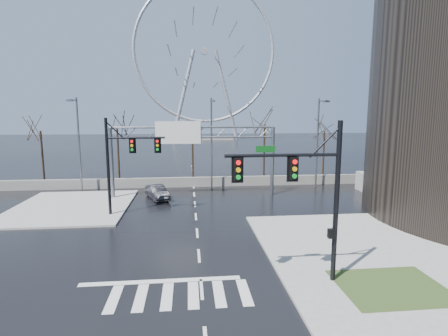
{
  "coord_description": "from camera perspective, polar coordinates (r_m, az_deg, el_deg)",
  "views": [
    {
      "loc": [
        -0.52,
        -19.64,
        8.28
      ],
      "look_at": [
        2.3,
        7.89,
        4.0
      ],
      "focal_mm": 28.0,
      "sensor_mm": 36.0,
      "label": 1
    }
  ],
  "objects": [
    {
      "name": "tree_right",
      "position": [
        44.22,
        6.62,
        6.06
      ],
      "size": [
        3.9,
        3.9,
        7.8
      ],
      "color": "black",
      "rests_on": "ground"
    },
    {
      "name": "streetlight_left",
      "position": [
        39.58,
        -22.78,
        4.65
      ],
      "size": [
        0.5,
        2.55,
        10.0
      ],
      "color": "slate",
      "rests_on": "ground"
    },
    {
      "name": "ground",
      "position": [
        21.32,
        -4.11,
        -14.09
      ],
      "size": [
        260.0,
        260.0,
        0.0
      ],
      "primitive_type": "plane",
      "color": "black",
      "rests_on": "ground"
    },
    {
      "name": "streetlight_right",
      "position": [
        40.56,
        15.2,
        5.11
      ],
      "size": [
        0.5,
        2.55,
        10.0
      ],
      "color": "slate",
      "rests_on": "ground"
    },
    {
      "name": "sidewalk_far",
      "position": [
        34.32,
        -23.56,
        -5.79
      ],
      "size": [
        10.0,
        12.0,
        0.15
      ],
      "primitive_type": "cube",
      "color": "gray",
      "rests_on": "ground"
    },
    {
      "name": "tree_far_left",
      "position": [
        47.09,
        -27.72,
        4.5
      ],
      "size": [
        3.5,
        3.5,
        7.0
      ],
      "color": "black",
      "rests_on": "ground"
    },
    {
      "name": "barrier_wall",
      "position": [
        40.39,
        -5.01,
        -2.27
      ],
      "size": [
        52.0,
        0.5,
        1.1
      ],
      "primitive_type": "cube",
      "color": "slate",
      "rests_on": "ground"
    },
    {
      "name": "grass_strip",
      "position": [
        19.26,
        25.68,
        -17.08
      ],
      "size": [
        5.0,
        4.0,
        0.02
      ],
      "primitive_type": "cube",
      "color": "#2D431B",
      "rests_on": "sidewalk_near"
    },
    {
      "name": "signal_mast_near",
      "position": [
        16.94,
        13.83,
        -3.08
      ],
      "size": [
        5.52,
        0.41,
        8.0
      ],
      "color": "black",
      "rests_on": "ground"
    },
    {
      "name": "signal_mast_far",
      "position": [
        29.3,
        -16.33,
        1.68
      ],
      "size": [
        4.72,
        0.41,
        8.0
      ],
      "color": "black",
      "rests_on": "ground"
    },
    {
      "name": "ferris_wheel",
      "position": [
        116.15,
        -3.21,
        17.63
      ],
      "size": [
        45.0,
        6.0,
        50.91
      ],
      "color": "gray",
      "rests_on": "ground"
    },
    {
      "name": "sign_gantry",
      "position": [
        34.74,
        -5.6,
        3.63
      ],
      "size": [
        16.36,
        0.4,
        7.6
      ],
      "color": "slate",
      "rests_on": "ground"
    },
    {
      "name": "car",
      "position": [
        35.0,
        -10.85,
        -3.91
      ],
      "size": [
        2.83,
        4.36,
        1.36
      ],
      "primitive_type": "imported",
      "rotation": [
        0.0,
        0.0,
        0.37
      ],
      "color": "black",
      "rests_on": "ground"
    },
    {
      "name": "tree_left",
      "position": [
        44.02,
        -17.03,
        5.41
      ],
      "size": [
        3.75,
        3.75,
        7.5
      ],
      "color": "black",
      "rests_on": "ground"
    },
    {
      "name": "sidewalk_right_ext",
      "position": [
        25.42,
        19.3,
        -10.55
      ],
      "size": [
        12.0,
        10.0,
        0.15
      ],
      "primitive_type": "cube",
      "color": "gray",
      "rests_on": "ground"
    },
    {
      "name": "streetlight_mid",
      "position": [
        37.96,
        -2.04,
        5.18
      ],
      "size": [
        0.5,
        2.55,
        10.0
      ],
      "color": "slate",
      "rests_on": "ground"
    },
    {
      "name": "tree_center",
      "position": [
        44.25,
        -5.18,
        4.73
      ],
      "size": [
        3.25,
        3.25,
        6.5
      ],
      "color": "black",
      "rests_on": "ground"
    },
    {
      "name": "tree_far_right",
      "position": [
        47.11,
        16.06,
        4.97
      ],
      "size": [
        3.4,
        3.4,
        6.8
      ],
      "color": "black",
      "rests_on": "ground"
    }
  ]
}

